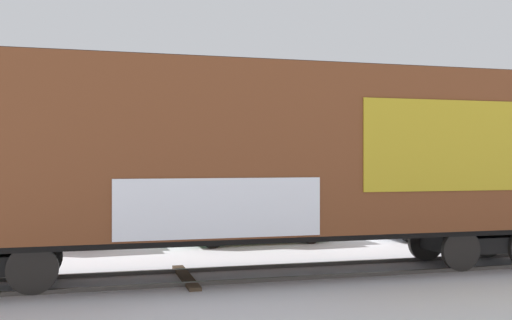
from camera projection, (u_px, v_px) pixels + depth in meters
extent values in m
plane|color=silver|center=(188.00, 278.00, 12.42)|extent=(260.00, 260.00, 0.00)
cube|color=#4C4742|center=(267.00, 280.00, 12.06)|extent=(59.97, 2.14, 0.08)
cube|color=#4C4742|center=(249.00, 267.00, 13.45)|extent=(59.97, 2.14, 0.08)
cube|color=#423323|center=(186.00, 277.00, 12.36)|extent=(0.32, 2.51, 0.07)
cube|color=brown|center=(258.00, 150.00, 12.76)|extent=(17.06, 3.59, 3.36)
cube|color=#2D2823|center=(258.00, 65.00, 12.76)|extent=(16.13, 0.95, 0.24)
cube|color=#B2931E|center=(448.00, 145.00, 12.23)|extent=(3.73, 0.16, 1.85)
cube|color=silver|center=(220.00, 208.00, 10.99)|extent=(3.86, 0.16, 1.10)
cube|color=black|center=(258.00, 234.00, 12.76)|extent=(16.68, 2.22, 0.20)
cylinder|color=black|center=(32.00, 269.00, 10.91)|extent=(0.92, 0.15, 0.92)
cylinder|color=black|center=(39.00, 257.00, 12.30)|extent=(0.92, 0.15, 0.92)
cube|color=black|center=(474.00, 242.00, 14.14)|extent=(2.14, 1.43, 0.36)
cylinder|color=black|center=(461.00, 250.00, 13.22)|extent=(0.92, 0.15, 0.92)
cylinder|color=black|center=(426.00, 242.00, 14.61)|extent=(0.92, 0.15, 0.92)
cylinder|color=black|center=(486.00, 239.00, 15.05)|extent=(0.92, 0.15, 0.92)
cube|color=slate|center=(126.00, 142.00, 82.69)|extent=(124.69, 41.25, 9.89)
cube|color=brown|center=(290.00, 92.00, 75.16)|extent=(5.16, 4.32, 2.23)
cube|color=brown|center=(271.00, 88.00, 74.60)|extent=(6.56, 4.01, 2.92)
cube|color=#8C725B|center=(290.00, 88.00, 75.15)|extent=(4.63, 4.90, 3.17)
cube|color=brown|center=(105.00, 86.00, 70.05)|extent=(5.00, 4.83, 2.28)
cone|color=#193D23|center=(58.00, 79.00, 70.89)|extent=(2.13, 2.13, 4.27)
cone|color=#193D23|center=(311.00, 87.00, 74.51)|extent=(1.55, 1.55, 3.10)
cube|color=silver|center=(39.00, 223.00, 16.73)|extent=(4.24, 2.16, 0.76)
cube|color=#2D333D|center=(35.00, 196.00, 16.70)|extent=(2.17, 1.77, 0.74)
cylinder|color=black|center=(89.00, 231.00, 17.96)|extent=(0.66, 0.29, 0.64)
cylinder|color=black|center=(93.00, 238.00, 16.41)|extent=(0.66, 0.29, 0.64)
cube|color=#1E5933|center=(253.00, 220.00, 17.93)|extent=(4.47, 2.15, 0.66)
cube|color=#2D333D|center=(250.00, 199.00, 17.90)|extent=(1.95, 1.76, 0.60)
cylinder|color=black|center=(289.00, 227.00, 19.19)|extent=(0.66, 0.27, 0.64)
cylinder|color=black|center=(310.00, 233.00, 17.58)|extent=(0.66, 0.27, 0.64)
cylinder|color=black|center=(199.00, 230.00, 18.27)|extent=(0.66, 0.27, 0.64)
cylinder|color=black|center=(212.00, 237.00, 16.67)|extent=(0.66, 0.27, 0.64)
cube|color=#B7BABF|center=(442.00, 217.00, 19.02)|extent=(4.65, 1.90, 0.62)
cube|color=#2D333D|center=(436.00, 196.00, 18.97)|extent=(2.43, 1.68, 0.74)
cylinder|color=black|center=(470.00, 223.00, 20.24)|extent=(0.64, 0.23, 0.64)
cylinder|color=black|center=(503.00, 229.00, 18.58)|extent=(0.64, 0.23, 0.64)
cylinder|color=black|center=(384.00, 226.00, 19.47)|extent=(0.64, 0.23, 0.64)
cylinder|color=black|center=(411.00, 232.00, 17.80)|extent=(0.64, 0.23, 0.64)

